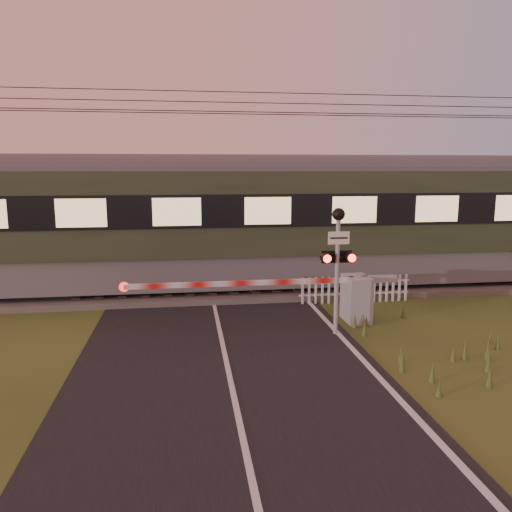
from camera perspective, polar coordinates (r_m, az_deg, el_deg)
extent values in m
plane|color=#384B1D|center=(9.74, -3.12, -13.34)|extent=(160.00, 160.00, 0.00)
cube|color=black|center=(9.73, -3.12, -13.29)|extent=(6.00, 140.00, 0.02)
cube|color=#47423D|center=(15.89, -5.15, -3.87)|extent=(140.00, 3.40, 0.24)
cube|color=slate|center=(15.14, -5.02, -3.78)|extent=(140.00, 0.08, 0.14)
cube|color=slate|center=(16.54, -5.29, -2.60)|extent=(140.00, 0.08, 0.14)
cube|color=#2D2116|center=(15.86, -5.16, -3.41)|extent=(0.24, 2.20, 0.06)
cylinder|color=black|center=(15.22, -5.42, 16.15)|extent=(120.00, 0.02, 0.02)
cylinder|color=black|center=(15.82, -5.53, 15.92)|extent=(120.00, 0.02, 0.02)
cylinder|color=black|center=(15.59, -5.52, 18.22)|extent=(120.00, 0.02, 0.02)
cylinder|color=black|center=(15.55, -5.50, 17.13)|extent=(120.00, 0.02, 0.02)
cube|color=slate|center=(15.88, 0.48, -1.02)|extent=(19.85, 2.63, 0.98)
cube|color=#293322|center=(15.64, 0.48, 5.19)|extent=(20.68, 2.86, 2.46)
cylinder|color=#4C4C4F|center=(15.58, 0.49, 9.70)|extent=(20.68, 1.00, 1.00)
cube|color=#FFD893|center=(14.18, 1.37, 5.19)|extent=(17.79, 0.04, 0.77)
cube|color=gray|center=(13.01, 11.39, -4.79)|extent=(0.58, 0.90, 1.16)
cylinder|color=gray|center=(12.96, 10.73, -4.82)|extent=(0.13, 0.13, 1.16)
cube|color=gray|center=(13.09, 13.87, -2.55)|extent=(0.95, 0.17, 0.17)
cube|color=red|center=(12.24, -1.72, -3.13)|extent=(5.60, 0.12, 0.12)
cylinder|color=red|center=(12.26, -14.86, -3.44)|extent=(0.23, 0.04, 0.23)
cylinder|color=gray|center=(11.67, 9.22, -2.52)|extent=(0.10, 0.10, 2.71)
cube|color=white|center=(11.45, 9.44, 2.05)|extent=(0.50, 0.03, 0.29)
sphere|color=black|center=(11.44, 9.43, 4.73)|extent=(0.29, 0.29, 0.29)
cube|color=black|center=(11.57, 9.29, -0.12)|extent=(0.68, 0.05, 0.05)
cylinder|color=#FF140C|center=(11.32, 8.16, -0.31)|extent=(0.18, 0.02, 0.18)
cylinder|color=#FF140C|center=(11.49, 10.93, -0.24)|extent=(0.18, 0.02, 0.18)
cube|color=black|center=(11.62, 9.21, -0.08)|extent=(0.72, 0.02, 0.29)
cube|color=silver|center=(14.81, 11.18, -4.23)|extent=(3.30, 0.04, 0.05)
cube|color=silver|center=(14.73, 11.22, -2.90)|extent=(3.30, 0.04, 0.05)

